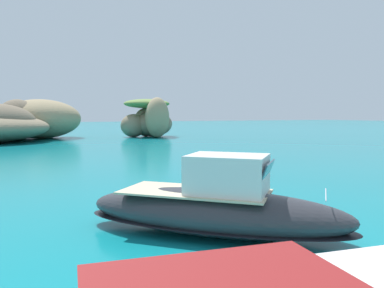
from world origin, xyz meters
The scene contains 3 objects.
islet_large centered at (-8.42, 59.57, 2.50)m, with size 26.31×24.99×6.30m.
islet_small centered at (13.14, 58.63, 3.07)m, with size 11.19×10.73×6.71m.
motorboat_charcoal centered at (-3.67, 6.48, 0.87)m, with size 8.09×8.14×2.60m.
Camera 1 is at (-9.72, -4.02, 3.87)m, focal length 35.86 mm.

